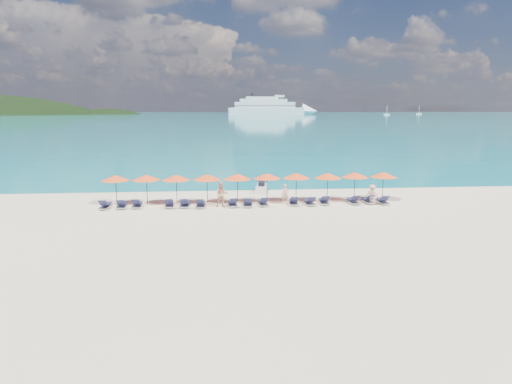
{
  "coord_description": "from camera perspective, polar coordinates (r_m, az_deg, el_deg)",
  "views": [
    {
      "loc": [
        -2.55,
        -26.96,
        7.05
      ],
      "look_at": [
        0.0,
        3.0,
        1.2
      ],
      "focal_mm": 30.0,
      "sensor_mm": 36.0,
      "label": 1
    }
  ],
  "objects": [
    {
      "name": "lounger_2",
      "position": [
        32.29,
        -15.55,
        -1.58
      ],
      "size": [
        0.69,
        1.73,
        0.66
      ],
      "rotation": [
        0.0,
        0.0,
        0.04
      ],
      "color": "silver",
      "rests_on": "ground"
    },
    {
      "name": "umbrella_2",
      "position": [
        32.51,
        -10.6,
        1.92
      ],
      "size": [
        2.1,
        2.1,
        2.28
      ],
      "color": "black",
      "rests_on": "ground"
    },
    {
      "name": "umbrella_0",
      "position": [
        33.45,
        -18.24,
        1.8
      ],
      "size": [
        2.1,
        2.1,
        2.28
      ],
      "color": "black",
      "rests_on": "ground"
    },
    {
      "name": "lounger_11",
      "position": [
        32.65,
        9.05,
        -1.17
      ],
      "size": [
        0.75,
        1.74,
        0.66
      ],
      "rotation": [
        0.0,
        0.0,
        -0.08
      ],
      "color": "silver",
      "rests_on": "ground"
    },
    {
      "name": "lounger_4",
      "position": [
        31.69,
        -9.44,
        -1.56
      ],
      "size": [
        0.71,
        1.73,
        0.66
      ],
      "rotation": [
        0.0,
        0.0,
        -0.06
      ],
      "color": "silver",
      "rests_on": "ground"
    },
    {
      "name": "beachgoer_b",
      "position": [
        31.19,
        -4.62,
        -0.32
      ],
      "size": [
        0.95,
        0.59,
        1.88
      ],
      "primitive_type": "imported",
      "rotation": [
        0.0,
        0.0,
        -0.07
      ],
      "color": "tan",
      "rests_on": "ground"
    },
    {
      "name": "lounger_10",
      "position": [
        32.18,
        7.09,
        -1.3
      ],
      "size": [
        0.75,
        1.74,
        0.66
      ],
      "rotation": [
        0.0,
        0.0,
        0.08
      ],
      "color": "silver",
      "rests_on": "ground"
    },
    {
      "name": "lounger_5",
      "position": [
        31.43,
        -7.38,
        -1.61
      ],
      "size": [
        0.69,
        1.72,
        0.66
      ],
      "rotation": [
        0.0,
        0.0,
        -0.04
      ],
      "color": "silver",
      "rests_on": "ground"
    },
    {
      "name": "umbrella_5",
      "position": [
        32.73,
        1.49,
        2.16
      ],
      "size": [
        2.1,
        2.1,
        2.28
      ],
      "color": "black",
      "rests_on": "ground"
    },
    {
      "name": "sailboat_near",
      "position": [
        536.63,
        17.03,
        9.91
      ],
      "size": [
        6.43,
        2.14,
        11.78
      ],
      "color": "white",
      "rests_on": "ground"
    },
    {
      "name": "beachgoer_c",
      "position": [
        33.12,
        15.24,
        -0.31
      ],
      "size": [
        1.09,
        0.92,
        1.54
      ],
      "primitive_type": "imported",
      "rotation": [
        0.0,
        0.0,
        2.58
      ],
      "color": "tan",
      "rests_on": "ground"
    },
    {
      "name": "lounger_7",
      "position": [
        31.47,
        -1.12,
        -1.5
      ],
      "size": [
        0.78,
        1.75,
        0.66
      ],
      "rotation": [
        0.0,
        0.0,
        -0.1
      ],
      "color": "silver",
      "rests_on": "ground"
    },
    {
      "name": "lounger_6",
      "position": [
        31.53,
        -3.15,
        -1.49
      ],
      "size": [
        0.79,
        1.75,
        0.66
      ],
      "rotation": [
        0.0,
        0.0,
        0.1
      ],
      "color": "silver",
      "rests_on": "ground"
    },
    {
      "name": "lounger_9",
      "position": [
        32.13,
        5.03,
        -1.28
      ],
      "size": [
        0.77,
        1.75,
        0.66
      ],
      "rotation": [
        0.0,
        0.0,
        -0.09
      ],
      "color": "silver",
      "rests_on": "ground"
    },
    {
      "name": "lounger_14",
      "position": [
        33.72,
        16.48,
        -1.11
      ],
      "size": [
        0.66,
        1.71,
        0.66
      ],
      "rotation": [
        0.0,
        0.0,
        -0.02
      ],
      "color": "silver",
      "rests_on": "ground"
    },
    {
      "name": "umbrella_1",
      "position": [
        33.0,
        -14.42,
        1.89
      ],
      "size": [
        2.1,
        2.1,
        2.28
      ],
      "color": "black",
      "rests_on": "ground"
    },
    {
      "name": "umbrella_4",
      "position": [
        32.44,
        -2.48,
        2.08
      ],
      "size": [
        2.1,
        2.1,
        2.28
      ],
      "color": "black",
      "rests_on": "ground"
    },
    {
      "name": "headland_small",
      "position": [
        606.65,
        -19.04,
        6.44
      ],
      "size": [
        162.0,
        126.0,
        85.5
      ],
      "color": "black",
      "rests_on": "ground"
    },
    {
      "name": "umbrella_8",
      "position": [
        34.17,
        13.08,
        2.25
      ],
      "size": [
        2.1,
        2.1,
        2.28
      ],
      "color": "black",
      "rests_on": "ground"
    },
    {
      "name": "lounger_13",
      "position": [
        33.65,
        14.62,
        -1.04
      ],
      "size": [
        0.75,
        1.74,
        0.66
      ],
      "rotation": [
        0.0,
        0.0,
        0.08
      ],
      "color": "silver",
      "rests_on": "ground"
    },
    {
      "name": "lounger_1",
      "position": [
        32.43,
        -17.45,
        -1.63
      ],
      "size": [
        0.74,
        1.74,
        0.66
      ],
      "rotation": [
        0.0,
        0.0,
        0.07
      ],
      "color": "silver",
      "rests_on": "ground"
    },
    {
      "name": "sea",
      "position": [
        687.0,
        -4.73,
        10.39
      ],
      "size": [
        1600.0,
        1300.0,
        0.01
      ],
      "primitive_type": "cube",
      "color": "#1FA9B2",
      "rests_on": "ground"
    },
    {
      "name": "lounger_3",
      "position": [
        31.86,
        -11.48,
        -1.57
      ],
      "size": [
        0.78,
        1.75,
        0.66
      ],
      "rotation": [
        0.0,
        0.0,
        0.09
      ],
      "color": "silver",
      "rests_on": "ground"
    },
    {
      "name": "ground",
      "position": [
        27.98,
        0.52,
        -3.58
      ],
      "size": [
        1400.0,
        1400.0,
        0.0
      ],
      "primitive_type": "plane",
      "color": "beige"
    },
    {
      "name": "umbrella_6",
      "position": [
        33.03,
        5.41,
        2.2
      ],
      "size": [
        2.1,
        2.1,
        2.28
      ],
      "color": "black",
      "rests_on": "ground"
    },
    {
      "name": "umbrella_3",
      "position": [
        32.38,
        -6.56,
        2.0
      ],
      "size": [
        2.1,
        2.1,
        2.28
      ],
      "color": "black",
      "rests_on": "ground"
    },
    {
      "name": "umbrella_7",
      "position": [
        33.36,
        9.55,
        2.18
      ],
      "size": [
        2.1,
        2.1,
        2.28
      ],
      "color": "black",
      "rests_on": "ground"
    },
    {
      "name": "lounger_12",
      "position": [
        33.22,
        12.76,
        -1.1
      ],
      "size": [
        0.71,
        1.73,
        0.66
      ],
      "rotation": [
        0.0,
        0.0,
        0.05
      ],
      "color": "silver",
      "rests_on": "ground"
    },
    {
      "name": "umbrella_9",
      "position": [
        34.85,
        16.66,
        2.24
      ],
      "size": [
        2.1,
        2.1,
        2.28
      ],
      "color": "black",
      "rests_on": "ground"
    },
    {
      "name": "lounger_8",
      "position": [
        31.73,
        0.92,
        -1.39
      ],
      "size": [
        0.74,
        1.74,
        0.66
      ],
      "rotation": [
        0.0,
        0.0,
        0.07
      ],
      "color": "silver",
      "rests_on": "ground"
    },
    {
      "name": "sailboat_far",
      "position": [
        605.14,
        20.89,
        9.75
      ],
      "size": [
        6.42,
        2.14,
        11.77
      ],
      "color": "white",
      "rests_on": "ground"
    },
    {
      "name": "lounger_0",
      "position": [
        32.62,
        -19.44,
        -1.69
      ],
      "size": [
        0.67,
        1.72,
        0.66
      ],
      "rotation": [
        0.0,
        0.0,
        -0.03
      ],
      "color": "silver",
      "rests_on": "ground"
    },
    {
      "name": "jetski",
      "position": [
        36.95,
        0.76,
        0.57
      ],
      "size": [
        1.3,
        2.54,
        0.86
      ],
      "rotation": [
        0.0,
        0.0,
        -0.17
      ],
      "color": "white",
      "rests_on": "ground"
    },
    {
      "name": "beachgoer_a",
      "position": [
        32.08,
        3.91,
        -0.3
      ],
      "size": [
        0.64,
        0.5,
        1.54
      ],
      "primitive_type": "imported",
      "rotation": [
        0.0,
        0.0,
        0.26
      ],
      "color": "tan",
      "rests_on": "ground"
    },
    {
      "name": "cruise_ship",
      "position": [
        559.95,
        2.41,
        11.14
      ],
      "size": [
        116.18,
        23.48,
        32.15
      ],
      "rotation": [
        0.0,
        0.0,
        0.04
      ],
      "color": "white",
      "rests_on": "ground"
    }
  ]
}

